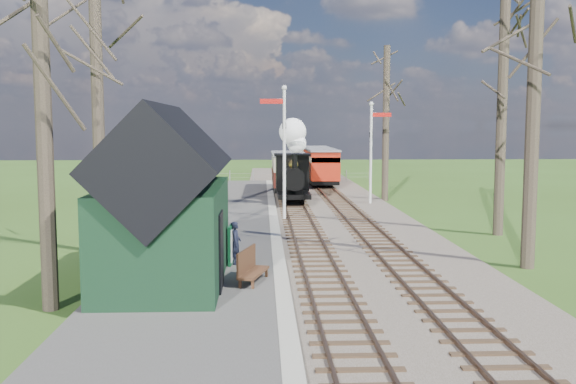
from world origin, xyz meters
The scene contains 19 objects.
ground centered at (0.00, 0.00, 0.00)m, with size 140.00×140.00×0.00m, color #34531A.
distant_hills centered at (1.40, 64.38, -16.21)m, with size 114.40×48.00×22.02m.
ballast_bed centered at (1.30, 22.00, 0.05)m, with size 8.00×60.00×0.10m, color brown.
track_near centered at (0.00, 22.00, 0.10)m, with size 1.60×60.00×0.15m.
track_far centered at (2.60, 22.00, 0.10)m, with size 1.60×60.00×0.15m.
platform centered at (-3.50, 14.00, 0.10)m, with size 5.00×44.00×0.20m, color #474442.
coping_strip centered at (-1.20, 14.00, 0.10)m, with size 0.40×44.00×0.21m, color #B2AD9E.
station_shed centered at (-4.30, 4.00, 2.27)m, with size 3.25×6.30×4.78m.
semaphore_near centered at (-0.77, 16.00, 3.62)m, with size 1.22×0.24×6.22m.
semaphore_far centered at (4.37, 22.00, 3.35)m, with size 1.22×0.24×5.72m.
bare_trees centered at (1.33, 10.10, 5.21)m, with size 15.51×22.39×12.00m.
fence_line centered at (0.30, 36.00, 0.55)m, with size 12.60×0.08×1.00m.
locomotive centered at (-0.01, 22.07, 2.12)m, with size 1.84×4.30×4.61m.
coach centered at (0.00, 28.13, 1.55)m, with size 2.15×7.38×2.26m.
red_carriage_a centered at (2.60, 32.34, 1.51)m, with size 2.08×5.16×2.19m.
red_carriage_b centered at (2.60, 37.84, 1.51)m, with size 2.08×5.16×2.19m.
sign_board centered at (-2.68, 6.01, 0.79)m, with size 0.16×0.81×1.19m.
bench centered at (-2.06, 3.74, 0.63)m, with size 0.87×1.65×0.91m.
person centered at (-2.53, 6.05, 0.85)m, with size 0.47×0.31×1.30m, color black.
Camera 1 is at (-1.72, -13.23, 4.40)m, focal length 40.00 mm.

